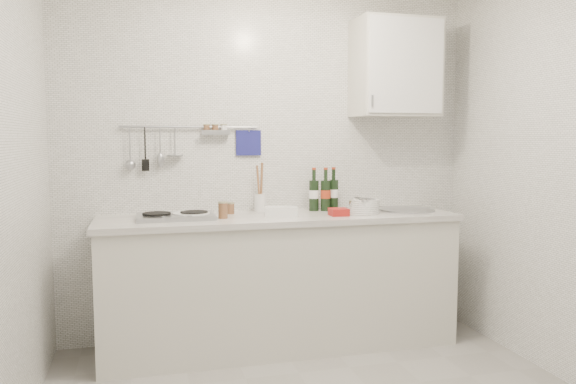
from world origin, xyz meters
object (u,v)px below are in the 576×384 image
object	(u,v)px
plate_stack_sink	(364,206)
wine_bottles	(324,189)
utensil_crock	(260,200)
plate_stack_hob	(190,215)
wall_cabinet	(396,68)

from	to	relation	value
plate_stack_sink	wine_bottles	size ratio (longest dim) A/B	0.81
utensil_crock	plate_stack_sink	bearing A→B (deg)	-19.91
wine_bottles	plate_stack_sink	bearing A→B (deg)	-45.12
plate_stack_hob	wine_bottles	world-z (taller)	wine_bottles
wall_cabinet	plate_stack_hob	bearing A→B (deg)	-175.91
wall_cabinet	wine_bottles	xyz separation A→B (m)	(-0.53, 0.04, -0.87)
wall_cabinet	plate_stack_sink	size ratio (longest dim) A/B	2.78
wall_cabinet	plate_stack_sink	bearing A→B (deg)	-150.01
wine_bottles	utensil_crock	size ratio (longest dim) A/B	0.88
wall_cabinet	utensil_crock	xyz separation A→B (m)	(-1.00, 0.07, -0.95)
wall_cabinet	plate_stack_hob	world-z (taller)	wall_cabinet
plate_stack_sink	utensil_crock	distance (m)	0.73
plate_stack_sink	wine_bottles	distance (m)	0.33
plate_stack_sink	wall_cabinet	bearing A→B (deg)	29.99
utensil_crock	wall_cabinet	bearing A→B (deg)	-4.17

